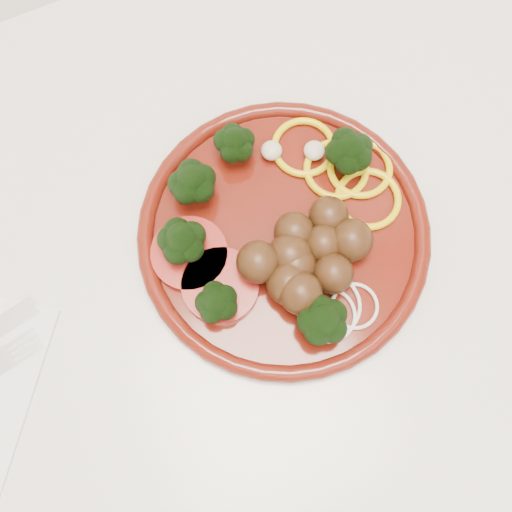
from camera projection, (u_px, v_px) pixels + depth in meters
name	position (u px, v px, depth m)	size (l,w,h in m)	color
counter	(280.00, 323.00, 0.98)	(2.40, 0.60, 0.90)	silver
plate	(283.00, 236.00, 0.53)	(0.24, 0.24, 0.05)	#501109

